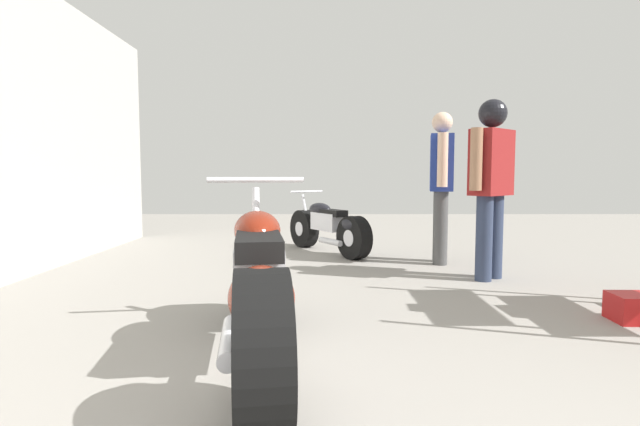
% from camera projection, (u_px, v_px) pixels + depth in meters
% --- Properties ---
extents(ground_plane, '(17.24, 17.24, 0.00)m').
position_uv_depth(ground_plane, '(339.00, 296.00, 4.20)').
color(ground_plane, gray).
extents(motorcycle_maroon_cruiser, '(0.69, 2.20, 1.02)m').
position_uv_depth(motorcycle_maroon_cruiser, '(260.00, 288.00, 2.66)').
color(motorcycle_maroon_cruiser, black).
rests_on(motorcycle_maroon_cruiser, ground_plane).
extents(motorcycle_black_naked, '(1.07, 1.56, 0.81)m').
position_uv_depth(motorcycle_black_naked, '(330.00, 227.00, 6.48)').
color(motorcycle_black_naked, black).
rests_on(motorcycle_black_naked, ground_plane).
extents(mechanic_in_blue, '(0.34, 0.71, 1.76)m').
position_uv_depth(mechanic_in_blue, '(443.00, 178.00, 5.69)').
color(mechanic_in_blue, '#4C4C4C').
rests_on(mechanic_in_blue, ground_plane).
extents(mechanic_with_helmet, '(0.59, 0.55, 1.77)m').
position_uv_depth(mechanic_with_helmet, '(493.00, 173.00, 4.79)').
color(mechanic_with_helmet, '#2D3851').
rests_on(mechanic_with_helmet, ground_plane).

